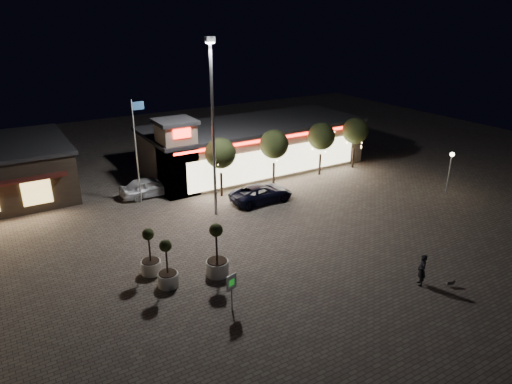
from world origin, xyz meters
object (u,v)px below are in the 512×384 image
planter_mid (168,272)px  valet_sign (231,285)px  planter_left (151,260)px  pedestrian (422,270)px  pickup_truck (262,193)px  white_sedan (149,187)px

planter_mid → valet_sign: bearing=-61.4°
planter_left → planter_mid: bearing=-78.1°
planter_left → pedestrian: bearing=-35.7°
planter_left → valet_sign: 5.82m
pickup_truck → white_sedan: bearing=50.8°
white_sedan → planter_left: bearing=161.3°
pedestrian → valet_sign: size_ratio=0.93×
pickup_truck → valet_sign: size_ratio=2.58×
pedestrian → planter_mid: size_ratio=0.66×
pickup_truck → valet_sign: bearing=141.8°
planter_mid → planter_left: bearing=101.9°
white_sedan → planter_left: size_ratio=1.63×
pickup_truck → pedestrian: 14.43m
pedestrian → pickup_truck: bearing=-141.1°
pedestrian → valet_sign: (-9.78, 3.39, 0.46)m
white_sedan → planter_left: planter_left is taller
pedestrian → planter_left: 14.90m
white_sedan → valet_sign: bearing=174.7°
planter_mid → valet_sign: (1.96, -3.60, 0.51)m
pickup_truck → valet_sign: 13.93m
pickup_truck → white_sedan: size_ratio=1.11×
planter_mid → pedestrian: bearing=-30.8°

